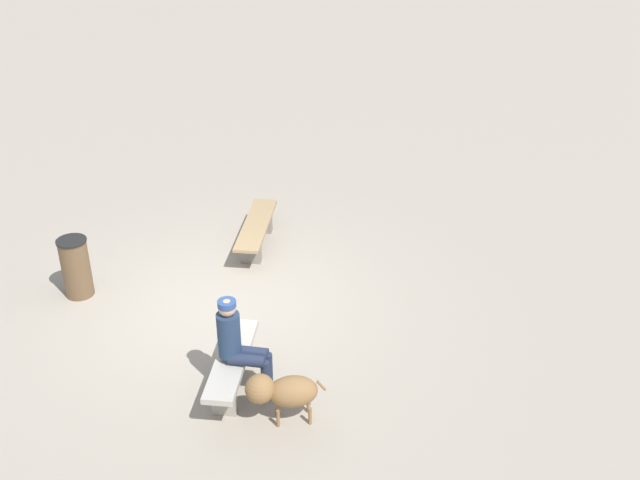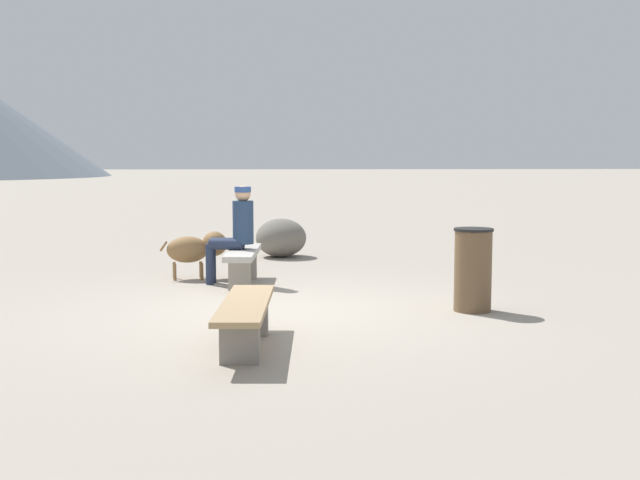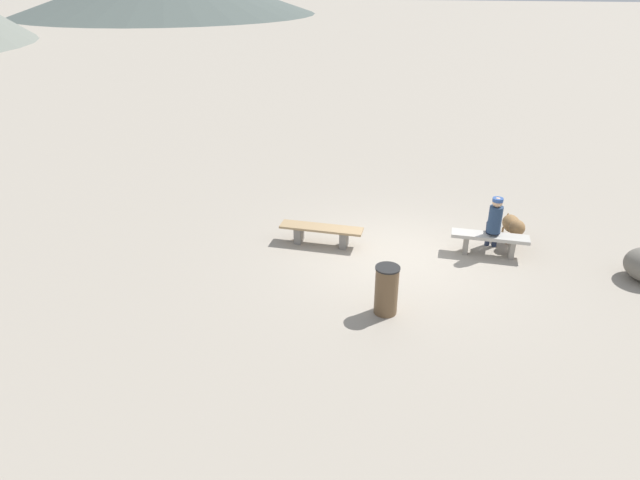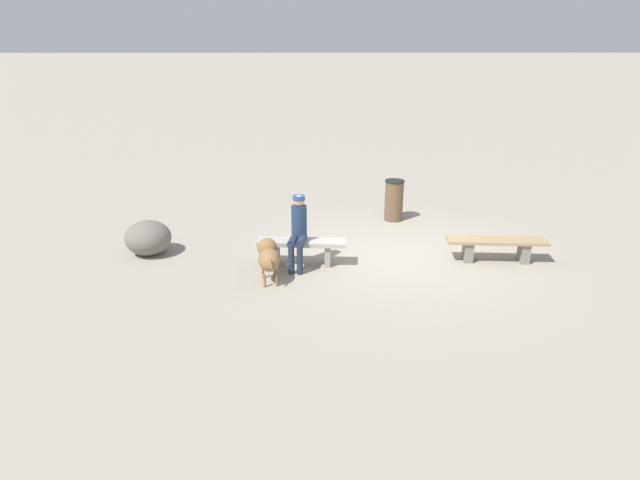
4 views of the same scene
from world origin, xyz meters
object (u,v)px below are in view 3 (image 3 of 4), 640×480
Objects in this scene: bench_right at (490,240)px; dog at (513,225)px; bench_left at (321,232)px; trash_bin at (386,290)px; seated_person at (494,221)px.

bench_right is 0.88m from dog.
bench_left is 1.14× the size of bench_right.
dog is 1.01× the size of trash_bin.
bench_left is 1.99× the size of dog.
bench_left is 2.01× the size of trash_bin.
dog is at bearing 53.67° from bench_right.
trash_bin is (1.61, -2.50, 0.17)m from bench_left.
bench_right is 0.42m from seated_person.
trash_bin reaches higher than bench_right.
trash_bin is at bearing -47.33° from dog.
bench_left is at bearing 122.76° from trash_bin.
bench_left is 3.67m from bench_right.
dog is (4.24, 0.80, 0.15)m from bench_left.
bench_left is 1.41× the size of seated_person.
bench_left is 3.77m from seated_person.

